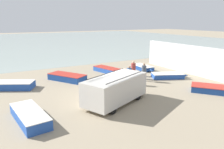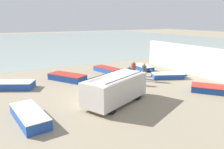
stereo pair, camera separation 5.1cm
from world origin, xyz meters
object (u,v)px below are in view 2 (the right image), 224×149
object	(u,v)px
fishing_rowboat_4	(221,90)
fisherman_2	(133,67)
fisherman_3	(133,68)
fishing_rowboat_5	(143,68)
fishing_rowboat_3	(169,76)
fisherman_1	(129,73)
fishing_rowboat_2	(106,70)
fishing_rowboat_6	(12,85)
parked_van	(116,89)
fishing_rowboat_0	(29,115)
fishing_rowboat_1	(66,77)
fisherman_0	(144,71)

from	to	relation	value
fishing_rowboat_4	fisherman_2	world-z (taller)	fisherman_2
fisherman_2	fisherman_3	world-z (taller)	fisherman_3
fisherman_3	fishing_rowboat_5	bearing A→B (deg)	73.47
fishing_rowboat_3	fisherman_1	bearing A→B (deg)	-156.68
fishing_rowboat_2	fisherman_3	xyz separation A→B (m)	(1.08, -4.03, 0.82)
fishing_rowboat_3	fishing_rowboat_6	xyz separation A→B (m)	(-14.80, 4.04, 0.06)
fishing_rowboat_2	fishing_rowboat_6	distance (m)	10.48
fishing_rowboat_6	fisherman_1	size ratio (longest dim) A/B	2.37
fishing_rowboat_4	fisherman_2	distance (m)	9.09
parked_van	fishing_rowboat_5	world-z (taller)	parked_van
fishing_rowboat_0	fishing_rowboat_1	xyz separation A→B (m)	(4.80, 7.80, -0.01)
fisherman_1	fisherman_3	bearing A→B (deg)	15.13
fishing_rowboat_2	fishing_rowboat_6	world-z (taller)	fishing_rowboat_6
fishing_rowboat_3	fishing_rowboat_5	world-z (taller)	same
fishing_rowboat_0	fishing_rowboat_5	xyz separation A→B (m)	(14.56, 7.91, -0.08)
fisherman_0	fisherman_3	size ratio (longest dim) A/B	0.98
parked_van	fisherman_0	bearing A→B (deg)	11.10
fishing_rowboat_1	fishing_rowboat_6	bearing A→B (deg)	62.88
fishing_rowboat_0	fishing_rowboat_6	xyz separation A→B (m)	(-0.27, 7.40, -0.01)
fishing_rowboat_4	fisherman_0	distance (m)	7.08
parked_van	fishing_rowboat_1	bearing A→B (deg)	74.94
fishing_rowboat_1	fisherman_0	xyz separation A→B (m)	(6.70, -4.11, 0.75)
fishing_rowboat_4	parked_van	bearing A→B (deg)	-143.92
fisherman_0	fisherman_2	size ratio (longest dim) A/B	1.13
fishing_rowboat_1	fisherman_1	distance (m)	6.52
parked_van	fishing_rowboat_2	xyz separation A→B (m)	(4.04, 9.19, -0.84)
fishing_rowboat_3	parked_van	bearing A→B (deg)	-133.74
fishing_rowboat_0	fishing_rowboat_2	size ratio (longest dim) A/B	1.14
fishing_rowboat_1	fishing_rowboat_6	size ratio (longest dim) A/B	1.08
fishing_rowboat_0	fishing_rowboat_1	bearing A→B (deg)	-38.37
fishing_rowboat_4	fisherman_1	size ratio (longest dim) A/B	2.72
fishing_rowboat_5	fisherman_1	distance (m)	6.78
fishing_rowboat_0	fisherman_2	world-z (taller)	fisherman_2
fishing_rowboat_3	fishing_rowboat_4	xyz separation A→B (m)	(0.35, -5.85, 0.01)
fishing_rowboat_1	fishing_rowboat_2	distance (m)	5.42
fishing_rowboat_2	fishing_rowboat_3	bearing A→B (deg)	-156.69
fishing_rowboat_4	fisherman_3	distance (m)	8.42
fisherman_0	fisherman_1	world-z (taller)	fisherman_0
fishing_rowboat_2	fisherman_3	world-z (taller)	fisherman_3
fisherman_0	fishing_rowboat_5	bearing A→B (deg)	-0.31
fishing_rowboat_1	fishing_rowboat_3	xyz separation A→B (m)	(9.73, -4.43, -0.06)
fishing_rowboat_3	fisherman_0	bearing A→B (deg)	-162.22
fishing_rowboat_0	fishing_rowboat_2	xyz separation A→B (m)	(10.07, 9.05, -0.06)
fishing_rowboat_2	fisherman_0	bearing A→B (deg)	-179.89
fishing_rowboat_2	fisherman_2	bearing A→B (deg)	-164.55
fishing_rowboat_4	fishing_rowboat_5	size ratio (longest dim) A/B	1.29
fishing_rowboat_6	fisherman_2	size ratio (longest dim) A/B	2.67
fisherman_2	fishing_rowboat_3	bearing A→B (deg)	-82.52
fisherman_3	fisherman_1	bearing A→B (deg)	-101.28
fishing_rowboat_2	fishing_rowboat_5	world-z (taller)	fishing_rowboat_2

